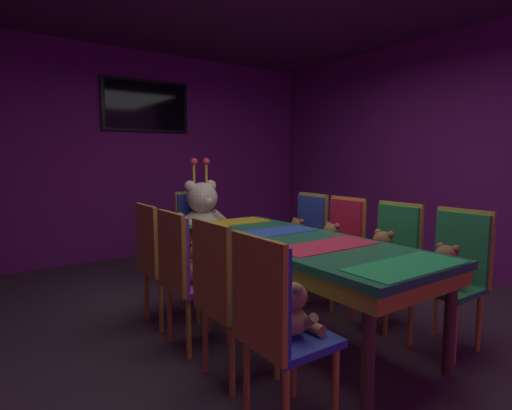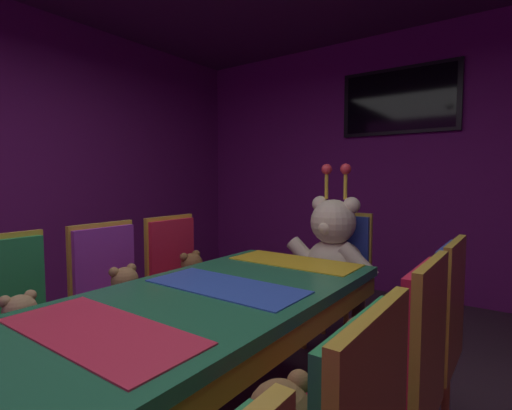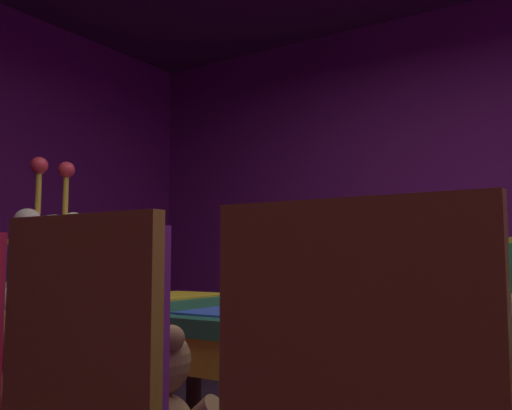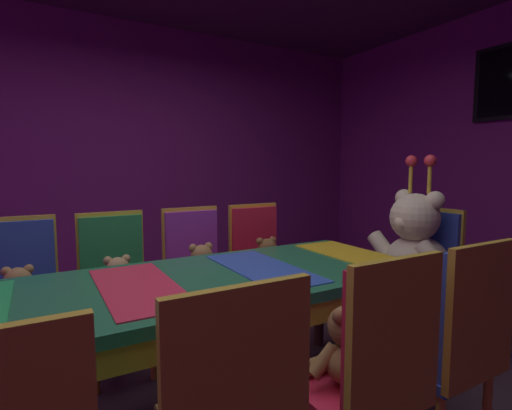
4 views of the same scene
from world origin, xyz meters
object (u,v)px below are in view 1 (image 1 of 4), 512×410
(teddy_left_1, at_px, (243,285))
(teddy_right_0, at_px, (446,268))
(teddy_right_1, at_px, (382,253))
(teddy_right_3, at_px, (297,234))
(teddy_left_2, at_px, (201,265))
(banquet_table, at_px, (295,250))
(chair_right_0, at_px, (457,264))
(chair_right_1, at_px, (393,250))
(chair_right_2, at_px, (342,239))
(chair_right_3, at_px, (307,231))
(throne_chair, at_px, (196,227))
(teddy_left_0, at_px, (294,312))
(chair_left_0, at_px, (271,315))
(chair_left_2, at_px, (182,266))
(teddy_left_3, at_px, (173,251))
(wall_tv, at_px, (146,106))
(king_teddy_bear, at_px, (203,215))
(chair_left_1, at_px, (223,286))
(chair_left_3, at_px, (156,252))
(teddy_right_2, at_px, (330,241))

(teddy_left_1, distance_m, teddy_right_0, 1.43)
(teddy_right_1, relative_size, teddy_right_3, 1.11)
(teddy_left_2, relative_size, teddy_right_3, 1.05)
(banquet_table, distance_m, teddy_right_3, 1.02)
(chair_right_0, bearing_deg, teddy_left_1, -19.39)
(teddy_left_1, relative_size, chair_right_1, 0.30)
(teddy_left_1, relative_size, teddy_left_2, 0.94)
(chair_right_2, distance_m, chair_right_3, 0.48)
(teddy_right_1, height_order, throne_chair, throne_chair)
(banquet_table, height_order, teddy_left_0, banquet_table)
(chair_left_0, relative_size, teddy_left_2, 3.09)
(chair_left_0, height_order, chair_left_2, same)
(teddy_left_2, xyz_separation_m, teddy_left_3, (0.01, 0.51, -0.00))
(chair_left_0, xyz_separation_m, wall_tv, (0.84, 3.91, 1.45))
(teddy_left_2, bearing_deg, chair_left_0, -98.90)
(chair_left_2, distance_m, king_teddy_bear, 1.51)
(teddy_right_0, height_order, chair_right_2, chair_right_2)
(chair_right_2, relative_size, king_teddy_bear, 1.10)
(teddy_left_0, bearing_deg, chair_left_1, 102.57)
(king_teddy_bear, bearing_deg, chair_right_2, 33.80)
(chair_right_3, xyz_separation_m, throne_chair, (-0.82, 0.91, 0.00))
(chair_right_3, bearing_deg, chair_left_0, 43.49)
(chair_left_1, bearing_deg, wall_tv, 76.61)
(chair_right_2, xyz_separation_m, wall_tv, (-0.81, 2.82, 1.45))
(chair_left_0, xyz_separation_m, throne_chair, (0.84, 2.48, 0.00))
(chair_right_3, bearing_deg, chair_left_3, 0.21)
(banquet_table, bearing_deg, throne_chair, 90.00)
(chair_left_2, height_order, teddy_right_0, chair_left_2)
(chair_right_1, distance_m, throne_chair, 2.12)
(teddy_right_1, xyz_separation_m, chair_right_3, (0.14, 1.04, 0.00))
(chair_right_3, bearing_deg, teddy_right_1, 82.10)
(king_teddy_bear, bearing_deg, teddy_right_2, 28.81)
(chair_left_2, bearing_deg, chair_right_2, 1.37)
(chair_left_0, bearing_deg, chair_right_3, 43.49)
(banquet_table, relative_size, chair_right_1, 2.30)
(teddy_right_0, height_order, chair_right_3, chair_right_3)
(teddy_left_0, bearing_deg, king_teddy_bear, 73.26)
(king_teddy_bear, bearing_deg, chair_left_2, -33.07)
(teddy_left_1, xyz_separation_m, teddy_left_2, (-0.01, 0.54, 0.01))
(chair_right_1, bearing_deg, wall_tv, -76.41)
(teddy_right_2, relative_size, chair_right_3, 0.33)
(banquet_table, distance_m, teddy_left_0, 1.06)
(chair_right_0, xyz_separation_m, throne_chair, (-0.81, 2.49, 0.00))
(banquet_table, bearing_deg, chair_left_2, 162.93)
(king_teddy_bear, xyz_separation_m, wall_tv, (-0.00, 1.60, 1.31))
(chair_left_2, distance_m, chair_right_1, 1.72)
(chair_right_1, height_order, teddy_right_1, chair_right_1)
(teddy_right_1, bearing_deg, wall_tv, -78.77)
(chair_right_1, bearing_deg, chair_right_3, -89.92)
(teddy_right_1, xyz_separation_m, teddy_right_2, (-0.00, 0.57, -0.01))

